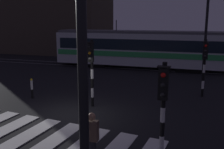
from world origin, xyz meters
TOP-DOWN VIEW (x-y plane):
  - ground_plane at (0.00, 0.00)m, footprint 120.00×120.00m
  - rail_near at (0.00, 11.76)m, footprint 80.00×0.12m
  - rail_far at (0.00, 13.20)m, footprint 80.00×0.12m
  - crosswalk_zebra at (-0.00, -3.00)m, footprint 9.22×5.48m
  - traffic_light_median_centre at (0.59, 1.44)m, footprint 0.36×0.42m
  - traffic_light_corner_near_right at (4.51, -2.93)m, footprint 0.36×0.42m
  - traffic_light_corner_far_right at (5.85, 4.85)m, footprint 0.36×0.42m
  - street_lamp_trackside_right at (5.95, 8.83)m, footprint 0.44×1.21m
  - tram at (0.85, 12.48)m, footprint 15.19×2.58m
  - pedestrian_waiting_at_kerb at (2.64, -3.71)m, footprint 0.36×0.24m
  - bollard_island_edge at (-3.07, 1.83)m, footprint 0.12×0.12m
  - building_backdrop at (-14.32, 20.79)m, footprint 17.77×8.00m

SIDE VIEW (x-z plane):
  - ground_plane at x=0.00m, z-range 0.00..0.00m
  - crosswalk_zebra at x=0.00m, z-range 0.00..0.02m
  - rail_near at x=0.00m, z-range 0.00..0.03m
  - rail_far at x=0.00m, z-range 0.00..0.03m
  - bollard_island_edge at x=-3.07m, z-range 0.00..1.11m
  - pedestrian_waiting_at_kerb at x=2.64m, z-range 0.02..1.73m
  - tram at x=0.85m, z-range -0.33..3.82m
  - traffic_light_corner_near_right at x=4.51m, z-range 0.50..3.61m
  - traffic_light_corner_far_right at x=5.85m, z-range 0.51..3.70m
  - traffic_light_median_centre at x=0.59m, z-range 0.53..3.84m
  - building_backdrop at x=-14.32m, z-range 0.00..8.34m
  - street_lamp_trackside_right at x=5.95m, z-range 0.98..8.59m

